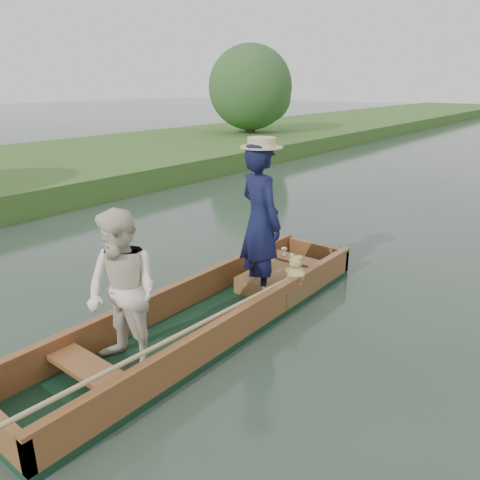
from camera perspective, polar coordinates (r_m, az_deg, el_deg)
The scene contains 2 objects.
ground at distance 5.64m, azimuth -3.89°, elevation -10.74°, with size 120.00×120.00×0.00m, color #283D30.
punt at distance 5.36m, azimuth -3.61°, elevation -4.39°, with size 1.16×5.19×2.12m.
Camera 1 is at (3.36, -3.58, 2.77)m, focal length 35.00 mm.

